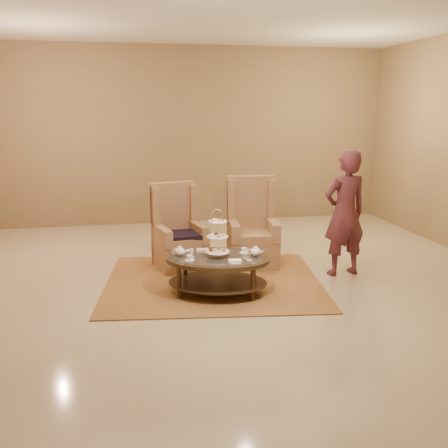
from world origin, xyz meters
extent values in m
plane|color=#BCAB8B|center=(0.00, 0.00, 0.00)|extent=(8.00, 8.00, 0.00)
cube|color=beige|center=(0.00, 0.00, 0.00)|extent=(8.00, 8.00, 0.02)
cube|color=olive|center=(0.00, 4.00, 1.75)|extent=(8.00, 0.04, 3.50)
cube|color=#A27639|center=(-0.17, 0.25, 0.01)|extent=(3.13, 2.72, 0.02)
cylinder|color=black|center=(-0.69, -0.28, 0.22)|extent=(0.07, 0.07, 0.43)
cylinder|color=black|center=(0.18, -0.53, 0.22)|extent=(0.07, 0.07, 0.43)
cylinder|color=black|center=(-0.56, 0.17, 0.22)|extent=(0.07, 0.07, 0.43)
cylinder|color=black|center=(0.31, -0.08, 0.22)|extent=(0.07, 0.07, 0.43)
cylinder|color=white|center=(-0.19, -0.18, 0.76)|extent=(0.01, 0.01, 0.54)
torus|color=white|center=(-0.19, -0.18, 1.03)|extent=(0.13, 0.05, 0.14)
cylinder|color=white|center=(-0.19, -0.18, 0.56)|extent=(0.37, 0.37, 0.01)
cylinder|color=white|center=(-0.19, -0.18, 0.75)|extent=(0.33, 0.33, 0.01)
cylinder|color=white|center=(-0.19, -0.18, 0.94)|extent=(0.29, 0.29, 0.01)
cylinder|color=#B5635D|center=(-0.11, -0.20, 0.58)|extent=(0.05, 0.05, 0.03)
cylinder|color=tan|center=(-0.17, -0.10, 0.58)|extent=(0.05, 0.05, 0.03)
cylinder|color=brown|center=(-0.27, -0.16, 0.58)|extent=(0.05, 0.05, 0.03)
cylinder|color=white|center=(-0.21, -0.26, 0.58)|extent=(0.05, 0.05, 0.03)
ellipsoid|color=tan|center=(-0.12, -0.18, 0.77)|extent=(0.06, 0.06, 0.03)
ellipsoid|color=brown|center=(-0.19, -0.11, 0.77)|extent=(0.06, 0.06, 0.03)
ellipsoid|color=white|center=(-0.26, -0.18, 0.77)|extent=(0.06, 0.06, 0.03)
ellipsoid|color=#B5635D|center=(-0.19, -0.25, 0.77)|extent=(0.06, 0.06, 0.03)
cube|color=brown|center=(-0.13, -0.16, 0.96)|extent=(0.06, 0.04, 0.02)
cube|color=white|center=(-0.21, -0.12, 0.96)|extent=(0.06, 0.04, 0.02)
cube|color=#B5635D|center=(-0.25, -0.20, 0.96)|extent=(0.06, 0.04, 0.02)
cube|color=tan|center=(-0.17, -0.24, 0.96)|extent=(0.06, 0.04, 0.02)
ellipsoid|color=white|center=(-0.65, -0.07, 0.55)|extent=(0.16, 0.16, 0.10)
cylinder|color=white|center=(-0.65, -0.07, 0.60)|extent=(0.07, 0.07, 0.01)
sphere|color=white|center=(-0.65, -0.07, 0.62)|extent=(0.03, 0.03, 0.02)
cone|color=white|center=(-0.57, -0.09, 0.56)|extent=(0.08, 0.05, 0.06)
torus|color=white|center=(-0.71, -0.05, 0.55)|extent=(0.07, 0.03, 0.07)
ellipsoid|color=white|center=(0.28, -0.26, 0.55)|extent=(0.16, 0.16, 0.10)
cylinder|color=white|center=(0.28, -0.26, 0.60)|extent=(0.07, 0.07, 0.01)
sphere|color=white|center=(0.28, -0.26, 0.62)|extent=(0.03, 0.03, 0.02)
cone|color=white|center=(0.36, -0.28, 0.56)|extent=(0.08, 0.05, 0.06)
torus|color=white|center=(0.22, -0.24, 0.55)|extent=(0.07, 0.03, 0.07)
cylinder|color=white|center=(-0.55, -0.28, 0.49)|extent=(0.15, 0.15, 0.01)
cylinder|color=white|center=(-0.55, -0.28, 0.53)|extent=(0.09, 0.09, 0.06)
torus|color=white|center=(-0.52, -0.29, 0.53)|extent=(0.04, 0.02, 0.04)
cylinder|color=white|center=(0.17, -0.08, 0.49)|extent=(0.15, 0.15, 0.01)
cylinder|color=white|center=(0.17, -0.08, 0.53)|extent=(0.09, 0.09, 0.06)
torus|color=white|center=(0.21, -0.09, 0.53)|extent=(0.04, 0.02, 0.04)
cylinder|color=white|center=(-0.34, 0.09, 0.49)|extent=(0.21, 0.21, 0.01)
cube|color=white|center=(-0.34, 0.09, 0.51)|extent=(0.16, 0.12, 0.02)
cylinder|color=white|center=(-0.02, -0.45, 0.49)|extent=(0.21, 0.21, 0.01)
cube|color=white|center=(-0.02, -0.45, 0.51)|extent=(0.16, 0.12, 0.02)
cylinder|color=white|center=(-0.49, 0.02, 0.52)|extent=(0.06, 0.06, 0.06)
cylinder|color=white|center=(0.16, -0.44, 0.50)|extent=(0.07, 0.07, 0.02)
cylinder|color=#B5635D|center=(0.16, -0.44, 0.51)|extent=(0.05, 0.05, 0.01)
cylinder|color=white|center=(0.15, -0.33, 0.50)|extent=(0.07, 0.07, 0.02)
cylinder|color=brown|center=(0.15, -0.33, 0.51)|extent=(0.05, 0.05, 0.01)
cylinder|color=white|center=(-0.53, 0.12, 0.50)|extent=(0.07, 0.07, 0.02)
cylinder|color=white|center=(-0.53, 0.12, 0.51)|extent=(0.05, 0.05, 0.01)
cube|color=#9E704A|center=(-0.55, 0.97, 0.20)|extent=(0.81, 0.81, 0.40)
cube|color=#9E704A|center=(-0.53, 0.92, 0.45)|extent=(0.69, 0.69, 0.10)
cube|color=#9E704A|center=(-0.61, 1.24, 0.62)|extent=(0.68, 0.29, 1.24)
cube|color=#9E704A|center=(-0.88, 1.13, 0.90)|extent=(0.14, 0.23, 0.57)
cube|color=#9E704A|center=(-0.33, 1.27, 0.90)|extent=(0.14, 0.23, 0.57)
cube|color=#9E704A|center=(-0.80, 0.85, 0.52)|extent=(0.26, 0.61, 0.25)
cube|color=#9E704A|center=(-0.27, 0.99, 0.52)|extent=(0.26, 0.61, 0.25)
cube|color=black|center=(-0.53, 0.89, 0.51)|extent=(0.57, 0.53, 0.06)
cube|color=#9E704A|center=(0.53, 0.89, 0.21)|extent=(0.77, 0.77, 0.42)
cube|color=#9E704A|center=(0.53, 0.84, 0.47)|extent=(0.66, 0.66, 0.10)
cube|color=#9E704A|center=(0.56, 1.18, 0.66)|extent=(0.72, 0.21, 1.31)
cube|color=#9E704A|center=(0.25, 1.17, 0.96)|extent=(0.12, 0.23, 0.61)
cube|color=#9E704A|center=(0.86, 1.11, 0.96)|extent=(0.12, 0.23, 0.61)
cube|color=#9E704A|center=(0.24, 0.86, 0.55)|extent=(0.18, 0.64, 0.26)
cube|color=#9E704A|center=(0.82, 0.81, 0.55)|extent=(0.18, 0.64, 0.26)
imported|color=#52232B|center=(1.68, 0.25, 0.88)|extent=(0.70, 0.51, 1.76)
camera|label=1|loc=(-1.24, -6.07, 2.31)|focal=40.00mm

